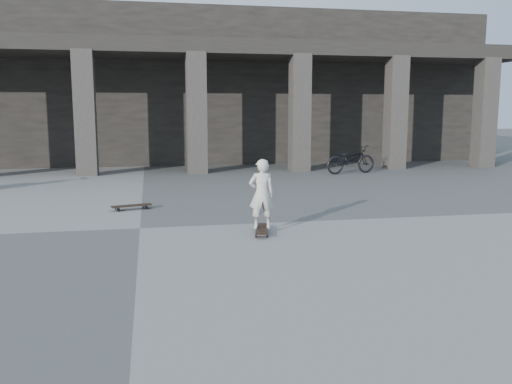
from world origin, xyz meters
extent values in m
plane|color=#4C4C4A|center=(0.00, 0.00, 0.00)|extent=(90.00, 90.00, 0.00)
cube|color=black|center=(0.00, 14.00, 3.00)|extent=(28.00, 6.00, 6.00)
cube|color=black|center=(0.00, 9.60, 4.20)|extent=(28.00, 2.80, 0.50)
cube|color=#312D29|center=(-1.79, 8.50, 2.00)|extent=(0.65, 0.65, 4.00)
cube|color=#312D29|center=(1.79, 8.50, 2.00)|extent=(0.65, 0.65, 4.00)
cube|color=#312D29|center=(5.36, 8.50, 2.00)|extent=(0.65, 0.65, 4.00)
cube|color=#312D29|center=(8.93, 8.50, 2.00)|extent=(0.65, 0.65, 4.00)
cube|color=#312D29|center=(12.50, 8.50, 2.00)|extent=(0.65, 0.65, 4.00)
cube|color=black|center=(2.07, -0.82, 0.08)|extent=(0.38, 0.92, 0.02)
cube|color=#B2B2B7|center=(2.14, -0.51, 0.04)|extent=(0.19, 0.08, 0.03)
cube|color=#B2B2B7|center=(2.01, -1.13, 0.04)|extent=(0.19, 0.08, 0.03)
cylinder|color=black|center=(2.05, -0.50, 0.03)|extent=(0.04, 0.07, 0.07)
cylinder|color=black|center=(2.23, -0.53, 0.03)|extent=(0.04, 0.07, 0.07)
cylinder|color=black|center=(1.92, -1.11, 0.03)|extent=(0.04, 0.07, 0.07)
cylinder|color=black|center=(2.10, -1.14, 0.03)|extent=(0.04, 0.07, 0.07)
cube|color=black|center=(-0.20, 1.90, 0.09)|extent=(0.88, 0.43, 0.02)
cube|color=#B2B2B7|center=(0.08, 1.98, 0.05)|extent=(0.10, 0.20, 0.03)
cube|color=#B2B2B7|center=(-0.49, 1.82, 0.05)|extent=(0.10, 0.20, 0.03)
cylinder|color=black|center=(0.06, 2.08, 0.04)|extent=(0.08, 0.05, 0.07)
cylinder|color=black|center=(0.11, 1.89, 0.04)|extent=(0.08, 0.05, 0.07)
cylinder|color=black|center=(-0.52, 1.92, 0.04)|extent=(0.08, 0.05, 0.07)
cylinder|color=black|center=(-0.46, 1.73, 0.04)|extent=(0.08, 0.05, 0.07)
imported|color=beige|center=(2.07, -0.82, 0.69)|extent=(0.45, 0.31, 1.20)
imported|color=black|center=(6.81, 7.30, 0.48)|extent=(1.90, 0.98, 0.95)
camera|label=1|loc=(0.21, -9.79, 2.12)|focal=38.00mm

